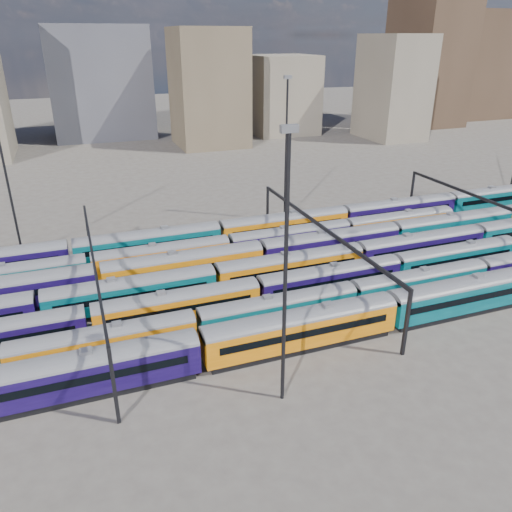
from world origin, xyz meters
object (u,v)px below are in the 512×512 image
object	(u,v)px
rake_2	(89,318)
mast_2	(286,265)
rake_1	(196,323)
rake_0	(390,307)

from	to	relation	value
rake_2	mast_2	xyz separation A→B (m)	(16.45, -17.00, 11.35)
rake_1	rake_2	world-z (taller)	rake_2
rake_0	mast_2	distance (m)	21.05
rake_0	mast_2	size ratio (longest dim) A/B	5.29
rake_1	mast_2	distance (m)	17.39
rake_2	mast_2	distance (m)	26.24
rake_0	mast_2	bearing A→B (deg)	-157.01
rake_1	mast_2	size ratio (longest dim) A/B	4.61
rake_0	rake_2	world-z (taller)	rake_0
rake_1	rake_2	xyz separation A→B (m)	(-11.17, 5.00, 0.07)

